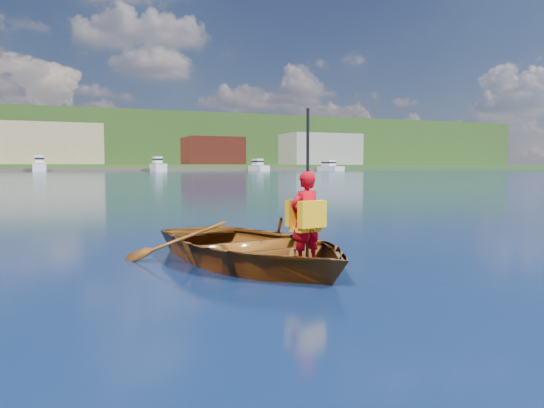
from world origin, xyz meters
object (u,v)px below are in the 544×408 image
child_paddler (306,218)px  dock (56,170)px  marina_yachts (112,167)px  rowboat (251,247)px

child_paddler → dock: size_ratio=0.01×
marina_yachts → child_paddler: bearing=-94.5°
child_paddler → dock: child_paddler is taller
dock → rowboat: bearing=-89.1°
rowboat → marina_yachts: 143.07m
marina_yachts → dock: bearing=161.4°
dock → marina_yachts: size_ratio=1.15×
child_paddler → rowboat: bearing=112.3°
child_paddler → marina_yachts: size_ratio=0.01×
rowboat → dock: dock is taller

